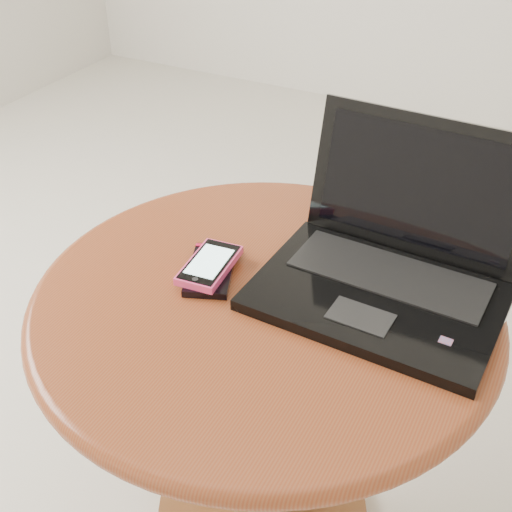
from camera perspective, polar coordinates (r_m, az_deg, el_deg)
The scene contains 4 objects.
table at distance 1.03m, azimuth 0.68°, elevation -8.22°, with size 0.68×0.68×0.54m.
laptop at distance 0.96m, azimuth 11.35°, elevation -0.66°, with size 0.35×0.30×0.22m.
phone_black at distance 0.99m, azimuth -3.88°, elevation -1.21°, with size 0.11×0.14×0.01m.
phone_pink at distance 0.98m, azimuth -4.00°, elevation -0.76°, with size 0.07×0.12×0.01m.
Camera 1 is at (0.23, -0.68, 1.13)m, focal length 46.78 mm.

